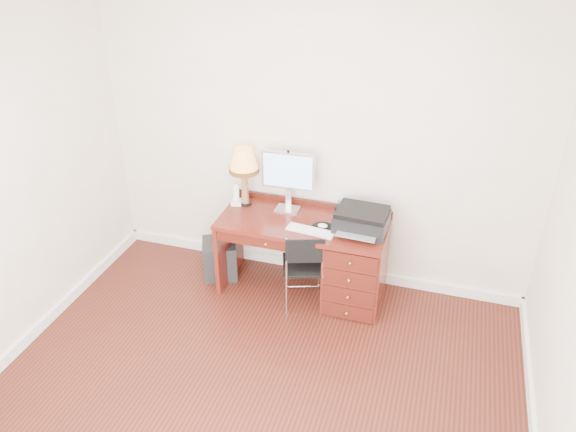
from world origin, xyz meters
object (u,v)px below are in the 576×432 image
(printer, at_px, (362,220))
(phone, at_px, (237,198))
(equipment_box, at_px, (220,258))
(desk, at_px, (337,258))
(monitor, at_px, (288,174))
(leg_lamp, at_px, (244,164))
(chair, at_px, (302,263))

(printer, bearing_deg, phone, 177.31)
(phone, relative_size, equipment_box, 0.55)
(desk, relative_size, printer, 3.26)
(desk, distance_m, equipment_box, 1.18)
(desk, distance_m, monitor, 0.88)
(leg_lamp, relative_size, chair, 0.72)
(desk, height_order, phone, phone)
(desk, height_order, equipment_box, desk)
(monitor, relative_size, leg_lamp, 0.99)
(leg_lamp, relative_size, phone, 2.78)
(desk, xyz_separation_m, printer, (0.20, 0.00, 0.43))
(printer, height_order, chair, printer)
(printer, distance_m, phone, 1.20)
(leg_lamp, bearing_deg, desk, -8.64)
(printer, xyz_separation_m, leg_lamp, (-1.12, 0.14, 0.32))
(equipment_box, bearing_deg, chair, -38.64)
(equipment_box, bearing_deg, phone, 15.38)
(printer, height_order, phone, phone)
(desk, bearing_deg, printer, 0.77)
(desk, relative_size, equipment_box, 4.04)
(leg_lamp, xyz_separation_m, chair, (0.66, -0.38, -0.69))
(equipment_box, bearing_deg, leg_lamp, 8.72)
(monitor, xyz_separation_m, leg_lamp, (-0.41, -0.04, 0.06))
(desk, bearing_deg, chair, -136.96)
(desk, distance_m, printer, 0.48)
(printer, xyz_separation_m, chair, (-0.46, -0.25, -0.37))
(monitor, xyz_separation_m, equipment_box, (-0.64, -0.19, -0.92))
(leg_lamp, height_order, chair, leg_lamp)
(desk, relative_size, chair, 1.92)
(monitor, distance_m, leg_lamp, 0.41)
(leg_lamp, bearing_deg, phone, -163.96)
(printer, xyz_separation_m, equipment_box, (-1.35, -0.01, -0.66))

